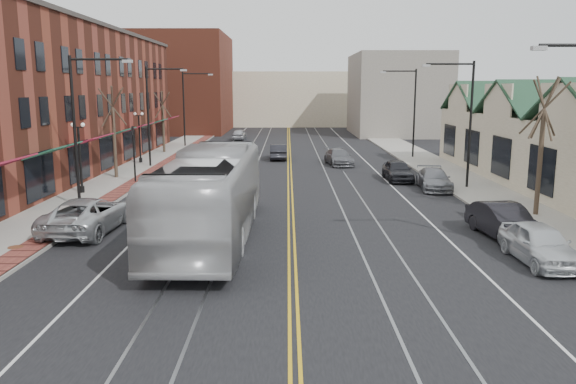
{
  "coord_description": "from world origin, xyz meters",
  "views": [
    {
      "loc": [
        -0.19,
        -13.9,
        6.54
      ],
      "look_at": [
        -0.15,
        10.28,
        2.0
      ],
      "focal_mm": 35.0,
      "sensor_mm": 36.0,
      "label": 1
    }
  ],
  "objects_px": {
    "parked_suv": "(87,215)",
    "parked_car_b": "(504,221)",
    "parked_car_d": "(398,170)",
    "transit_bus": "(211,195)",
    "parked_car_c": "(434,179)",
    "parked_car_a": "(540,244)"
  },
  "relations": [
    {
      "from": "parked_suv",
      "to": "parked_car_b",
      "type": "xyz_separation_m",
      "value": [
        18.6,
        -1.06,
        -0.05
      ]
    },
    {
      "from": "parked_car_b",
      "to": "parked_car_d",
      "type": "xyz_separation_m",
      "value": [
        -1.69,
        15.27,
        -0.02
      ]
    },
    {
      "from": "transit_bus",
      "to": "parked_car_d",
      "type": "xyz_separation_m",
      "value": [
        11.09,
        15.36,
        -1.2
      ]
    },
    {
      "from": "parked_car_c",
      "to": "parked_car_b",
      "type": "bearing_deg",
      "value": -84.95
    },
    {
      "from": "transit_bus",
      "to": "parked_suv",
      "type": "bearing_deg",
      "value": -10.2
    },
    {
      "from": "transit_bus",
      "to": "parked_suv",
      "type": "height_order",
      "value": "transit_bus"
    },
    {
      "from": "parked_car_b",
      "to": "parked_suv",
      "type": "bearing_deg",
      "value": 169.97
    },
    {
      "from": "parked_suv",
      "to": "parked_car_b",
      "type": "distance_m",
      "value": 18.63
    },
    {
      "from": "parked_car_a",
      "to": "parked_car_d",
      "type": "bearing_deg",
      "value": 93.69
    },
    {
      "from": "parked_car_b",
      "to": "parked_car_c",
      "type": "relative_size",
      "value": 1.0
    },
    {
      "from": "parked_car_a",
      "to": "parked_car_d",
      "type": "height_order",
      "value": "parked_car_a"
    },
    {
      "from": "transit_bus",
      "to": "parked_car_a",
      "type": "distance_m",
      "value": 13.29
    },
    {
      "from": "parked_suv",
      "to": "parked_car_c",
      "type": "distance_m",
      "value": 21.5
    },
    {
      "from": "parked_suv",
      "to": "parked_car_a",
      "type": "xyz_separation_m",
      "value": [
        18.6,
        -4.62,
        -0.05
      ]
    },
    {
      "from": "parked_suv",
      "to": "parked_car_a",
      "type": "height_order",
      "value": "parked_suv"
    },
    {
      "from": "parked_suv",
      "to": "parked_car_d",
      "type": "relative_size",
      "value": 1.34
    },
    {
      "from": "transit_bus",
      "to": "parked_car_c",
      "type": "relative_size",
      "value": 3.01
    },
    {
      "from": "parked_suv",
      "to": "parked_car_a",
      "type": "relative_size",
      "value": 1.31
    },
    {
      "from": "parked_car_b",
      "to": "parked_car_c",
      "type": "xyz_separation_m",
      "value": [
        0.0,
        11.84,
        -0.09
      ]
    },
    {
      "from": "parked_car_d",
      "to": "parked_car_b",
      "type": "bearing_deg",
      "value": -84.0
    },
    {
      "from": "parked_car_a",
      "to": "parked_car_b",
      "type": "bearing_deg",
      "value": 88.57
    },
    {
      "from": "transit_bus",
      "to": "parked_suv",
      "type": "distance_m",
      "value": 6.04
    }
  ]
}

